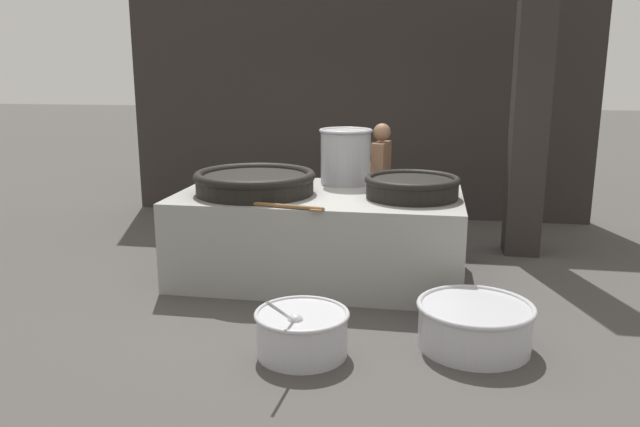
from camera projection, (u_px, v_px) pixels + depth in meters
The scene contains 11 objects.
ground_plane at pixel (320, 275), 6.92m from camera, with size 60.00×60.00×0.00m, color #474442.
back_wall at pixel (355, 81), 9.38m from camera, with size 7.02×0.24×4.11m, color #2D2826.
support_pillar at pixel (532, 85), 7.31m from camera, with size 0.41×0.41×4.11m, color #2D2826.
hearth_platform at pixel (320, 234), 6.81m from camera, with size 3.02×1.76×0.94m.
giant_wok_near at pixel (255, 181), 6.62m from camera, with size 1.30×1.30×0.24m.
giant_wok_far at pixel (412, 186), 6.40m from camera, with size 0.98×0.98×0.23m.
stock_pot at pixel (346, 155), 7.14m from camera, with size 0.61×0.61×0.63m.
stirring_paddle at pixel (269, 205), 6.00m from camera, with size 1.23×0.29×0.04m.
cook at pixel (380, 181), 7.85m from camera, with size 0.40×0.61×1.58m.
prep_bowl_vegetables at pixel (302, 331), 4.97m from camera, with size 0.76×0.98×0.67m.
prep_bowl_meat at pixel (475, 323), 5.09m from camera, with size 0.96×0.96×0.38m.
Camera 1 is at (1.14, -6.48, 2.24)m, focal length 35.00 mm.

